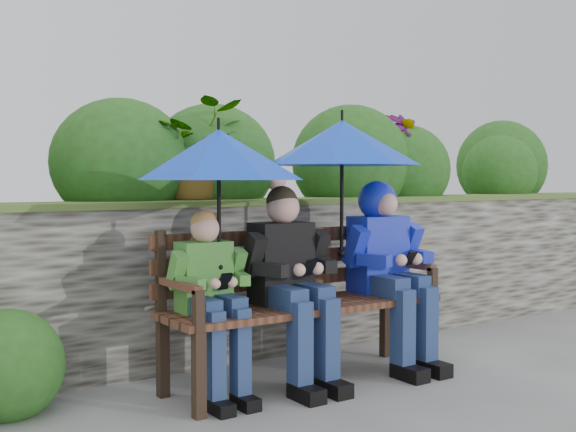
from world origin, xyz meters
TOP-DOWN VIEW (x-y plane):
  - ground at (0.00, 0.00)m, footprint 60.00×60.00m
  - garden_backdrop at (-0.08, 1.58)m, footprint 8.00×2.88m
  - park_bench at (0.04, 0.05)m, footprint 1.69×0.49m
  - boy_left at (-0.56, -0.02)m, footprint 0.41×0.48m
  - boy_middle at (-0.07, -0.03)m, footprint 0.51×0.59m
  - boy_right at (0.66, -0.02)m, footprint 0.52×0.64m
  - umbrella_left at (-0.50, 0.01)m, footprint 0.90×0.90m
  - umbrella_right at (0.34, 0.04)m, footprint 0.93×0.93m

SIDE VIEW (x-z plane):
  - ground at x=0.00m, z-range 0.00..0.00m
  - park_bench at x=0.04m, z-range 0.06..0.95m
  - boy_left at x=-0.56m, z-range 0.07..1.08m
  - boy_middle at x=-0.07m, z-range 0.06..1.19m
  - garden_backdrop at x=-0.08m, z-range -0.29..1.61m
  - boy_right at x=0.66m, z-range 0.11..1.26m
  - umbrella_left at x=-0.50m, z-range 0.89..1.69m
  - umbrella_right at x=0.34m, z-range 0.94..1.81m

